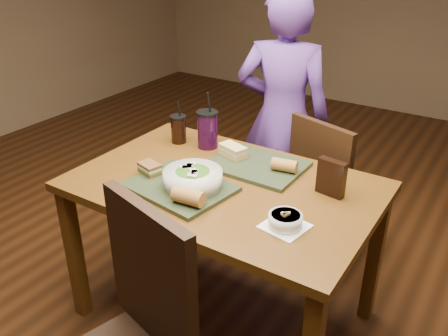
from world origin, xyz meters
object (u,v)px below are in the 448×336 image
Objects in this scene: tray_far at (257,165)px; cup_berry at (208,129)px; salad_bowl at (193,178)px; chip_bag at (331,178)px; diner at (282,119)px; baguette_near at (188,197)px; tray_near at (180,187)px; sandwich_far at (233,151)px; soup_bowl at (285,220)px; cup_cola at (179,129)px; chair_far at (323,186)px; dining_table at (224,200)px; baguette_far at (284,165)px; sandwich_near at (150,168)px.

tray_far is 1.45× the size of cup_berry.
salad_bowl is 1.59× the size of chip_bag.
tray_far is at bearing -11.42° from cup_berry.
diner reaches higher than baguette_near.
cup_berry is at bearing 109.26° from tray_near.
soup_bowl is at bearing -39.61° from sandwich_far.
diner is 0.62m from sandwich_far.
tray_far is 2.85× the size of sandwich_far.
cup_cola is 0.76× the size of cup_berry.
tray_near is (0.01, -0.99, 0.01)m from diner.
dining_table is at bearing -108.01° from chair_far.
baguette_far is (-0.03, -0.45, 0.30)m from chair_far.
baguette_near is at bearing -167.56° from soup_bowl.
soup_bowl is at bearing -2.96° from sandwich_near.
dining_table is 0.43m from cup_berry.
baguette_near is (-0.22, -0.91, 0.31)m from chair_far.
diner is at bearing 117.05° from soup_bowl.
sandwich_near is 0.77× the size of sandwich_far.
cup_berry is at bearing 145.87° from soup_bowl.
cup_cola is (-0.36, 0.37, 0.01)m from salad_bowl.
diner is 6.78× the size of cup_cola.
baguette_near is 0.58× the size of cup_cola.
chip_bag is (0.55, 0.30, 0.07)m from tray_near.
baguette_far is (0.28, -0.01, 0.00)m from sandwich_far.
baguette_near is 0.59m from cup_berry.
tray_near is 2.85× the size of sandwich_far.
cup_cola is at bearing 108.89° from sandwich_near.
baguette_near is 0.44× the size of cup_berry.
diner reaches higher than chair_far.
baguette_near reaches higher than tray_far.
sandwich_near reaches higher than tray_near.
salad_bowl is 1.68× the size of sandwich_far.
chair_far is 0.59× the size of diner.
chip_bag is at bearing -6.19° from cup_cola.
baguette_near is 0.59m from chip_bag.
sandwich_near reaches higher than dining_table.
diner is at bearing 106.17° from tray_far.
chair_far is 3.06× the size of cup_berry.
cup_cola is (-0.34, 0.02, 0.03)m from sandwich_far.
cup_cola is at bearing -177.42° from chip_bag.
tray_near is 0.08m from salad_bowl.
cup_cola is at bearing 153.13° from soup_bowl.
chair_far is 4.99× the size of soup_bowl.
soup_bowl is (0.50, -0.02, 0.02)m from tray_near.
soup_bowl is at bearing -23.97° from dining_table.
chair_far is 0.89m from soup_bowl.
diner reaches higher than cup_berry.
diner is at bearing 90.63° from tray_near.
tray_far is (-0.17, -0.45, 0.27)m from chair_far.
cup_cola reaches higher than baguette_near.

